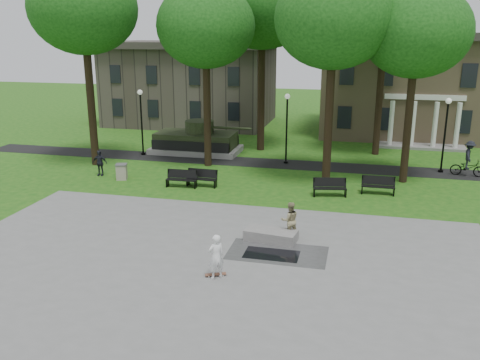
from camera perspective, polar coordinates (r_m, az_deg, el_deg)
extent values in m
plane|color=#195012|center=(23.47, -0.57, -5.27)|extent=(120.00, 120.00, 0.00)
cube|color=gray|center=(19.08, -4.28, -10.58)|extent=(22.00, 16.00, 0.02)
cube|color=black|center=(34.68, 4.26, 1.84)|extent=(44.00, 2.60, 0.01)
cube|color=#9E8460|center=(47.63, 19.38, 9.79)|extent=(16.00, 11.00, 8.00)
cube|color=#38332D|center=(47.41, 19.88, 14.94)|extent=(17.00, 12.00, 0.60)
cube|color=silver|center=(42.21, 20.03, 8.73)|extent=(6.00, 0.30, 0.40)
cube|color=#4C443D|center=(50.64, -5.44, 10.49)|extent=(15.00, 10.00, 7.20)
cylinder|color=black|center=(35.04, -16.42, 8.83)|extent=(0.52, 0.52, 8.96)
ellipsoid|color=#10420F|center=(34.83, -17.19, 17.98)|extent=(6.80, 6.80, 5.78)
cylinder|color=black|center=(33.48, -3.72, 8.30)|extent=(0.48, 0.48, 8.00)
ellipsoid|color=#10420F|center=(33.17, -3.88, 16.88)|extent=(6.20, 6.20, 5.27)
cylinder|color=black|center=(30.06, 9.97, 7.49)|extent=(0.50, 0.50, 8.32)
ellipsoid|color=#10420F|center=(29.74, 10.48, 17.44)|extent=(6.60, 6.60, 5.61)
cylinder|color=black|center=(31.16, 18.40, 6.62)|extent=(0.46, 0.46, 7.68)
ellipsoid|color=#10420F|center=(30.79, 19.22, 15.44)|extent=(6.00, 6.00, 5.10)
cylinder|color=black|center=(38.10, 2.40, 10.25)|extent=(0.54, 0.54, 9.28)
ellipsoid|color=#10420F|center=(37.94, 2.51, 18.99)|extent=(7.20, 7.20, 6.12)
cylinder|color=black|center=(37.94, 15.41, 9.18)|extent=(0.50, 0.50, 8.64)
ellipsoid|color=#10420F|center=(37.71, 16.05, 17.33)|extent=(6.40, 6.40, 5.44)
cylinder|color=black|center=(37.37, -10.97, 6.07)|extent=(0.12, 0.12, 4.40)
sphere|color=silver|center=(37.04, -11.17, 9.65)|extent=(0.36, 0.36, 0.36)
cylinder|color=black|center=(37.79, -10.80, 2.91)|extent=(0.32, 0.32, 0.16)
cylinder|color=black|center=(34.42, 5.25, 5.44)|extent=(0.12, 0.12, 4.40)
sphere|color=silver|center=(34.06, 5.35, 9.33)|extent=(0.36, 0.36, 0.36)
cylinder|color=black|center=(34.88, 5.16, 2.02)|extent=(0.32, 0.32, 0.16)
cylinder|color=black|center=(34.47, 21.96, 4.35)|extent=(0.12, 0.12, 4.40)
sphere|color=silver|center=(34.11, 22.38, 8.21)|extent=(0.36, 0.36, 0.36)
cylinder|color=black|center=(34.93, 21.60, 0.95)|extent=(0.32, 0.32, 0.16)
cube|color=gray|center=(38.05, -4.94, 3.41)|extent=(6.50, 3.40, 0.40)
cube|color=#2A351B|center=(37.89, -4.97, 4.52)|extent=(5.80, 2.80, 1.10)
cube|color=black|center=(36.69, -5.63, 3.79)|extent=(5.80, 0.35, 0.70)
cube|color=black|center=(39.19, -4.34, 4.63)|extent=(5.80, 0.35, 0.70)
cylinder|color=#2A351B|center=(37.61, -4.57, 5.99)|extent=(2.10, 2.10, 0.90)
cylinder|color=#2A351B|center=(36.97, -1.16, 5.86)|extent=(3.20, 0.18, 0.18)
cube|color=black|center=(20.66, 3.57, -8.34)|extent=(2.20, 1.20, 0.00)
cube|color=gray|center=(21.93, 3.50, -6.19)|extent=(2.31, 1.28, 0.45)
cube|color=brown|center=(18.95, -2.75, -10.59)|extent=(0.79, 0.50, 0.07)
imported|color=white|center=(18.44, -2.71, -8.59)|extent=(0.73, 0.71, 1.69)
imported|color=#92895E|center=(22.03, 5.62, -4.50)|extent=(0.96, 0.87, 1.62)
imported|color=#20212B|center=(32.75, -15.48, 1.85)|extent=(0.97, 0.48, 1.60)
imported|color=black|center=(34.54, 24.20, 1.27)|extent=(2.11, 1.00, 1.06)
imported|color=black|center=(34.36, 24.35, 2.56)|extent=(0.82, 1.23, 1.77)
cube|color=black|center=(29.41, -6.59, 0.03)|extent=(1.82, 0.52, 0.05)
cube|color=black|center=(29.52, -6.46, 0.70)|extent=(1.80, 0.22, 0.50)
cube|color=black|center=(29.76, -8.11, -0.28)|extent=(0.08, 0.45, 0.45)
cube|color=black|center=(29.20, -5.01, -0.51)|extent=(0.08, 0.45, 0.45)
cube|color=black|center=(29.44, -4.34, 0.11)|extent=(1.82, 0.52, 0.05)
cube|color=black|center=(29.56, -4.22, 0.78)|extent=(1.80, 0.22, 0.50)
cube|color=black|center=(29.77, -5.89, -0.20)|extent=(0.08, 0.45, 0.45)
cube|color=black|center=(29.26, -2.75, -0.42)|extent=(0.08, 0.45, 0.45)
cube|color=black|center=(28.01, 10.06, -0.94)|extent=(1.85, 0.79, 0.05)
cube|color=black|center=(28.14, 10.12, -0.23)|extent=(1.80, 0.50, 0.50)
cube|color=black|center=(28.14, 8.31, -1.27)|extent=(0.15, 0.45, 0.45)
cube|color=black|center=(28.05, 11.77, -1.50)|extent=(0.15, 0.45, 0.45)
cube|color=black|center=(28.94, 15.24, -0.71)|extent=(1.80, 0.46, 0.05)
cube|color=black|center=(29.07, 15.28, -0.03)|extent=(1.80, 0.16, 0.50)
cube|color=black|center=(28.99, 13.53, -1.03)|extent=(0.06, 0.45, 0.45)
cube|color=black|center=(29.06, 16.88, -1.25)|extent=(0.06, 0.45, 0.45)
cube|color=#A49687|center=(31.63, -13.14, 0.86)|extent=(0.75, 0.75, 0.90)
cube|color=#4C4C4C|center=(31.51, -13.20, 1.70)|extent=(0.82, 0.82, 0.06)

